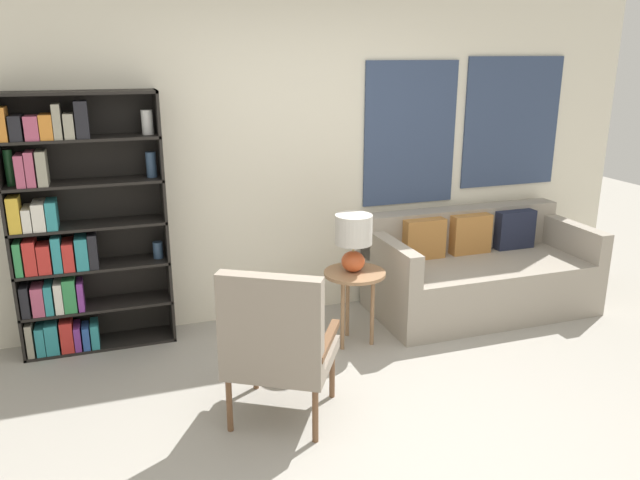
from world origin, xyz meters
TOP-DOWN VIEW (x-y plane):
  - ground_plane at (0.00, 0.00)m, footprint 14.00×14.00m
  - wall_back at (0.06, 2.03)m, footprint 6.40×0.08m
  - bookshelf at (-1.66, 1.84)m, footprint 1.07×0.30m
  - armchair at (-0.54, 0.38)m, footprint 0.80×0.80m
  - couch at (1.56, 1.55)m, footprint 1.84×0.92m
  - side_table at (0.29, 1.24)m, footprint 0.46×0.46m
  - table_lamp at (0.29, 1.26)m, footprint 0.27×0.27m

SIDE VIEW (x-z plane):
  - ground_plane at x=0.00m, z-range 0.00..0.00m
  - couch at x=1.56m, z-range -0.09..0.73m
  - side_table at x=0.29m, z-range 0.21..0.79m
  - armchair at x=-0.54m, z-range 0.05..1.03m
  - table_lamp at x=0.29m, z-range 0.63..1.06m
  - bookshelf at x=-1.66m, z-range -0.04..1.84m
  - wall_back at x=0.06m, z-range 0.01..2.71m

